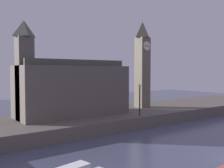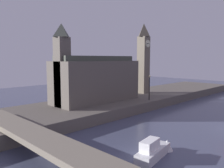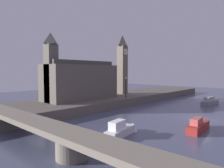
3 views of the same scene
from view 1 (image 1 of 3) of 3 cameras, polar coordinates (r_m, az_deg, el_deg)
far_embankment at (r=37.21m, az=-1.39°, el=-7.30°), size 70.00×12.00×1.50m
clock_tower at (r=42.06m, az=6.63°, el=4.47°), size 2.02×2.08×13.59m
parliament_hall at (r=34.54m, az=-9.04°, el=-0.79°), size 14.53×5.55×11.65m
streetlamp at (r=34.29m, az=6.05°, el=-2.62°), size 0.36×0.36×4.10m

